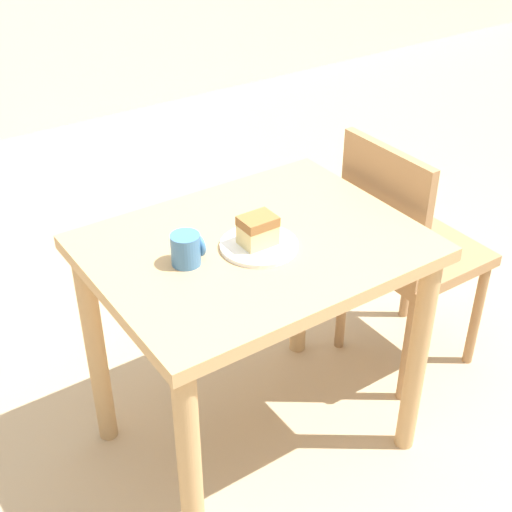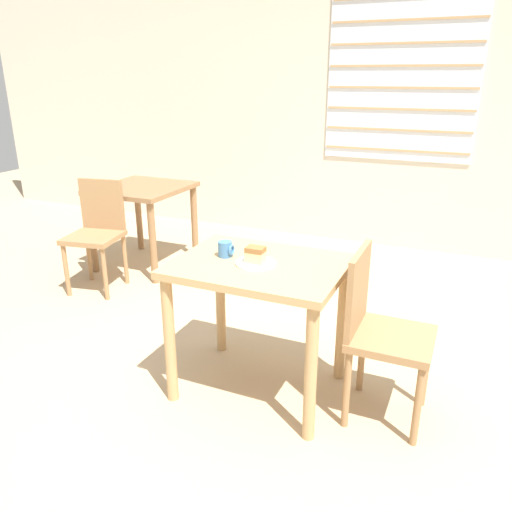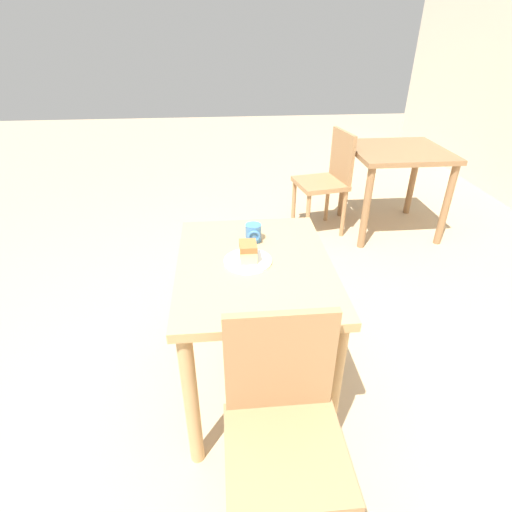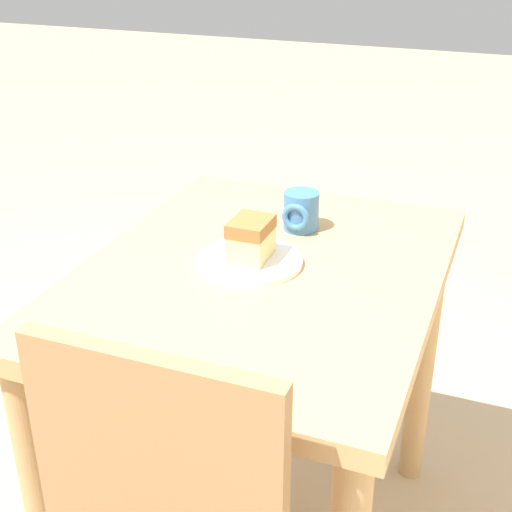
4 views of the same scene
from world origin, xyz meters
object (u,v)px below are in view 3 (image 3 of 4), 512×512
at_px(dining_table_near, 255,288).
at_px(chair_far_corner, 327,178).
at_px(plate, 248,261).
at_px(dining_table_far, 397,164).
at_px(chair_near_window, 283,428).
at_px(coffee_mug, 253,233).
at_px(cake_slice, 248,251).

xyz_separation_m(dining_table_near, chair_far_corner, (-1.78, 0.79, -0.13)).
xyz_separation_m(dining_table_near, plate, (-0.01, -0.03, 0.14)).
bearing_deg(plate, dining_table_far, 140.92).
bearing_deg(chair_near_window, chair_far_corner, 72.62).
relative_size(plate, coffee_mug, 2.47).
bearing_deg(plate, cake_slice, 143.46).
bearing_deg(chair_far_corner, plate, -35.58).
bearing_deg(plate, dining_table_near, 76.45).
bearing_deg(chair_near_window, cake_slice, 95.96).
xyz_separation_m(chair_near_window, plate, (-0.64, -0.07, 0.27)).
distance_m(dining_table_near, coffee_mug, 0.27).
bearing_deg(dining_table_near, coffee_mug, 176.33).
height_order(chair_far_corner, cake_slice, chair_far_corner).
distance_m(chair_far_corner, cake_slice, 1.97).
relative_size(dining_table_near, chair_near_window, 0.99).
height_order(dining_table_far, chair_near_window, chair_near_window).
distance_m(chair_near_window, coffee_mug, 0.89).
xyz_separation_m(dining_table_near, dining_table_far, (-1.74, 1.38, -0.01)).
bearing_deg(dining_table_far, plate, -39.08).
distance_m(plate, cake_slice, 0.05).
height_order(cake_slice, coffee_mug, cake_slice).
relative_size(dining_table_near, dining_table_far, 1.12).
distance_m(dining_table_far, cake_slice, 2.24).
relative_size(dining_table_far, chair_far_corner, 0.88).
bearing_deg(cake_slice, dining_table_near, 70.49).
height_order(dining_table_near, plate, plate).
height_order(dining_table_far, chair_far_corner, chair_far_corner).
distance_m(chair_far_corner, coffee_mug, 1.79).
xyz_separation_m(dining_table_near, coffee_mug, (-0.20, 0.01, 0.18)).
relative_size(chair_far_corner, coffee_mug, 10.46).
bearing_deg(chair_far_corner, dining_table_far, 75.78).
bearing_deg(cake_slice, dining_table_far, 140.91).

